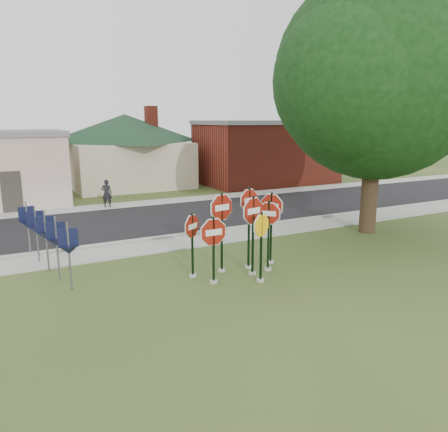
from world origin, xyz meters
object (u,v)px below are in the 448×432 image
stop_sign_left (213,242)px  pedestrian (107,193)px  stop_sign_yellow (261,239)px  oak_tree (378,76)px  stop_sign_center (253,223)px

stop_sign_left → pedestrian: 12.98m
stop_sign_yellow → oak_tree: bearing=21.8°
oak_tree → pedestrian: 14.91m
stop_sign_left → oak_tree: size_ratio=0.18×
oak_tree → pedestrian: (-8.82, 10.58, -5.69)m
stop_sign_left → stop_sign_yellow: bearing=-22.3°
stop_sign_yellow → pedestrian: stop_sign_yellow is taller
stop_sign_center → oak_tree: oak_tree is taller
stop_sign_center → stop_sign_yellow: (-0.10, -0.64, -0.33)m
oak_tree → stop_sign_yellow: bearing=-158.2°
stop_sign_center → stop_sign_yellow: 0.73m
stop_sign_center → stop_sign_yellow: bearing=-99.0°
pedestrian → oak_tree: bearing=151.8°
stop_sign_center → stop_sign_left: (-1.42, -0.10, -0.37)m
stop_sign_yellow → stop_sign_center: bearing=81.0°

